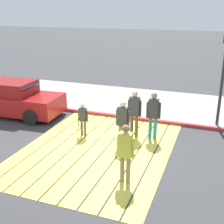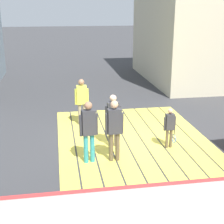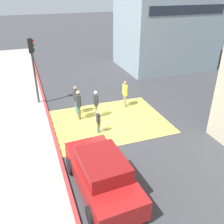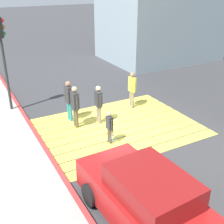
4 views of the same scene
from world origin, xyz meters
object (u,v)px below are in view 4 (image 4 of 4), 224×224
object	(u,v)px
pedestrian_adult_lead	(75,104)
traffic_light_corner	(2,46)
pedestrian_adult_trailing	(98,102)
pedestrian_child_with_racket	(110,126)
car_parked_near_curb	(148,201)
pedestrian_adult_side	(132,87)
pedestrian_teen_behind	(69,98)

from	to	relation	value
pedestrian_adult_lead	traffic_light_corner	bearing A→B (deg)	124.70
pedestrian_adult_lead	pedestrian_adult_trailing	distance (m)	1.00
traffic_light_corner	pedestrian_child_with_racket	world-z (taller)	traffic_light_corner
pedestrian_child_with_racket	pedestrian_adult_lead	bearing A→B (deg)	108.27
traffic_light_corner	pedestrian_adult_lead	xyz separation A→B (m)	(2.03, -2.94, -1.99)
car_parked_near_curb	pedestrian_adult_trailing	bearing A→B (deg)	75.66
pedestrian_adult_side	pedestrian_child_with_racket	world-z (taller)	pedestrian_adult_side
car_parked_near_curb	pedestrian_adult_side	xyz separation A→B (m)	(3.60, 6.44, 0.28)
traffic_light_corner	pedestrian_adult_lead	distance (m)	4.09
pedestrian_adult_lead	pedestrian_adult_side	size ratio (longest dim) A/B	1.04
pedestrian_teen_behind	pedestrian_adult_side	bearing A→B (deg)	-1.06
pedestrian_adult_lead	pedestrian_adult_trailing	xyz separation A→B (m)	(0.99, -0.13, -0.06)
pedestrian_teen_behind	pedestrian_child_with_racket	size ratio (longest dim) A/B	1.39
car_parked_near_curb	pedestrian_child_with_racket	size ratio (longest dim) A/B	3.40
traffic_light_corner	pedestrian_adult_side	bearing A→B (deg)	-23.77
traffic_light_corner	pedestrian_adult_trailing	xyz separation A→B (m)	(3.02, -3.07, -2.05)
traffic_light_corner	pedestrian_adult_side	world-z (taller)	traffic_light_corner
pedestrian_teen_behind	pedestrian_child_with_racket	distance (m)	2.65
car_parked_near_curb	traffic_light_corner	xyz separation A→B (m)	(-1.58, 8.72, 2.30)
car_parked_near_curb	pedestrian_adult_side	bearing A→B (deg)	60.82
car_parked_near_curb	traffic_light_corner	size ratio (longest dim) A/B	1.03
traffic_light_corner	pedestrian_teen_behind	distance (m)	3.61
pedestrian_adult_side	pedestrian_child_with_racket	distance (m)	3.57
pedestrian_teen_behind	pedestrian_adult_lead	bearing A→B (deg)	-90.57
pedestrian_teen_behind	pedestrian_child_with_racket	world-z (taller)	pedestrian_teen_behind
car_parked_near_curb	traffic_light_corner	world-z (taller)	traffic_light_corner
pedestrian_adult_side	pedestrian_teen_behind	bearing A→B (deg)	178.94
pedestrian_child_with_racket	pedestrian_teen_behind	bearing A→B (deg)	103.21
car_parked_near_curb	pedestrian_teen_behind	world-z (taller)	pedestrian_teen_behind
pedestrian_teen_behind	pedestrian_adult_trailing	bearing A→B (deg)	-40.84
pedestrian_adult_trailing	pedestrian_child_with_racket	distance (m)	1.77
pedestrian_adult_trailing	pedestrian_child_with_racket	world-z (taller)	pedestrian_adult_trailing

